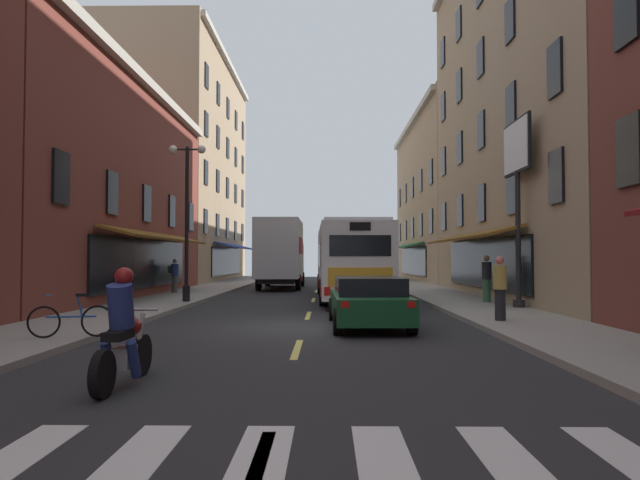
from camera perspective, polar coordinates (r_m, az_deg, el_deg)
name	(u,v)px	position (r m, az deg, el deg)	size (l,w,h in m)	color
ground_plane	(304,329)	(14.77, -1.59, -9.00)	(34.80, 80.00, 0.10)	#28282B
lane_centre_dashes	(304,328)	(14.51, -1.63, -8.91)	(0.14, 73.90, 0.01)	#DBCC4C
crosswalk_near	(254,477)	(5.00, -6.66, -22.71)	(7.10, 2.80, 0.01)	silver
sidewalk_left	(78,324)	(16.11, -23.27, -7.83)	(3.00, 80.00, 0.14)	gray
sidewalk_right	(533,325)	(15.66, 20.74, -8.03)	(3.00, 80.00, 0.14)	gray
billboard_sign	(517,167)	(20.40, 19.32, 6.95)	(0.40, 2.49, 6.35)	black
transit_bus	(349,261)	(24.38, 2.94, -2.11)	(2.87, 11.45, 3.20)	silver
box_truck	(281,254)	(33.09, -3.96, -1.39)	(2.50, 8.03, 3.95)	#B21E19
sedan_near	(288,273)	(42.98, -3.20, -3.31)	(2.06, 4.29, 1.35)	#144723
sedan_mid	(368,301)	(14.76, 4.93, -6.18)	(2.05, 4.51, 1.30)	#144723
motorcycle_rider	(123,335)	(8.43, -19.26, -9.10)	(0.62, 2.07, 1.66)	black
bicycle_near	(71,320)	(12.91, -23.86, -7.41)	(1.69, 0.52, 0.91)	black
pedestrian_near	(174,275)	(28.09, -14.52, -3.43)	(0.53, 0.43, 1.61)	#4C4C51
pedestrian_mid	(500,287)	(15.73, 17.74, -4.58)	(0.36, 0.36, 1.70)	black
pedestrian_far	(487,278)	(22.23, 16.51, -3.69)	(0.36, 0.36, 1.76)	#33663F
street_lamp_twin	(187,215)	(22.22, -13.32, 2.46)	(1.42, 0.32, 6.00)	black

